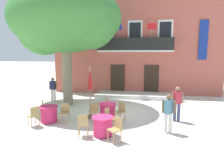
# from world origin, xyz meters

# --- Properties ---
(ground_plane) EXTENTS (120.00, 120.00, 0.00)m
(ground_plane) POSITION_xyz_m (0.00, 0.00, 0.00)
(ground_plane) COLOR silver
(building_facade) EXTENTS (13.00, 5.09, 7.50)m
(building_facade) POSITION_xyz_m (0.84, 6.99, 3.75)
(building_facade) COLOR #BC5B4C
(building_facade) RESTS_ON ground
(entrance_step_platform) EXTENTS (5.49, 1.93, 0.25)m
(entrance_step_platform) POSITION_xyz_m (0.84, 4.03, 0.12)
(entrance_step_platform) COLOR silver
(entrance_step_platform) RESTS_ON ground
(plane_tree) EXTENTS (6.81, 5.98, 7.20)m
(plane_tree) POSITION_xyz_m (-3.18, 1.14, 5.07)
(plane_tree) COLOR #7F755B
(plane_tree) RESTS_ON ground
(cafe_table_near_tree) EXTENTS (0.86, 0.86, 0.76)m
(cafe_table_near_tree) POSITION_xyz_m (-2.74, -2.19, 0.39)
(cafe_table_near_tree) COLOR #E52D66
(cafe_table_near_tree) RESTS_ON ground
(cafe_chair_near_tree_0) EXTENTS (0.56, 0.56, 0.91)m
(cafe_chair_near_tree_0) POSITION_xyz_m (-3.11, -2.85, 0.53)
(cafe_chair_near_tree_0) COLOR tan
(cafe_chair_near_tree_0) RESTS_ON ground
(cafe_chair_near_tree_1) EXTENTS (0.41, 0.41, 0.91)m
(cafe_chair_near_tree_1) POSITION_xyz_m (-1.99, -2.13, 0.53)
(cafe_chair_near_tree_1) COLOR tan
(cafe_chair_near_tree_1) RESTS_ON ground
(cafe_chair_near_tree_2) EXTENTS (0.56, 0.56, 0.91)m
(cafe_chair_near_tree_2) POSITION_xyz_m (-3.23, -1.62, 0.53)
(cafe_chair_near_tree_2) COLOR tan
(cafe_chair_near_tree_2) RESTS_ON ground
(cafe_table_middle) EXTENTS (0.86, 0.86, 0.76)m
(cafe_table_middle) POSITION_xyz_m (-0.13, -1.26, 0.39)
(cafe_table_middle) COLOR #E52D66
(cafe_table_middle) RESTS_ON ground
(cafe_chair_middle_0) EXTENTS (0.56, 0.56, 0.91)m
(cafe_chair_middle_0) POSITION_xyz_m (-0.67, -1.79, 0.53)
(cafe_chair_middle_0) COLOR tan
(cafe_chair_middle_0) RESTS_ON ground
(cafe_chair_middle_1) EXTENTS (0.55, 0.55, 0.91)m
(cafe_chair_middle_1) POSITION_xyz_m (0.56, -1.57, 0.53)
(cafe_chair_middle_1) COLOR tan
(cafe_chair_middle_1) RESTS_ON ground
(cafe_chair_middle_2) EXTENTS (0.40, 0.40, 0.91)m
(cafe_chair_middle_2) POSITION_xyz_m (-0.20, -0.51, 0.53)
(cafe_chair_middle_2) COLOR tan
(cafe_chair_middle_2) RESTS_ON ground
(cafe_table_front) EXTENTS (0.86, 0.86, 0.76)m
(cafe_table_front) POSITION_xyz_m (0.06, -3.34, 0.39)
(cafe_table_front) COLOR #E52D66
(cafe_table_front) RESTS_ON ground
(cafe_chair_front_0) EXTENTS (0.49, 0.49, 0.91)m
(cafe_chair_front_0) POSITION_xyz_m (0.19, -2.60, 0.53)
(cafe_chair_front_0) COLOR tan
(cafe_chair_front_0) RESTS_ON ground
(cafe_chair_front_1) EXTENTS (0.48, 0.48, 0.91)m
(cafe_chair_front_1) POSITION_xyz_m (-0.65, -3.59, 0.53)
(cafe_chair_front_1) COLOR tan
(cafe_chair_front_1) RESTS_ON ground
(cafe_chair_front_2) EXTENTS (0.57, 0.57, 0.91)m
(cafe_chair_front_2) POSITION_xyz_m (0.65, -3.81, 0.53)
(cafe_chair_front_2) COLOR tan
(cafe_chair_front_2) RESTS_ON ground
(cafe_umbrella) EXTENTS (0.44, 0.44, 2.55)m
(cafe_umbrella) POSITION_xyz_m (-1.01, -1.22, 1.67)
(cafe_umbrella) COLOR #997A56
(cafe_umbrella) RESTS_ON ground
(pedestrian_near_entrance) EXTENTS (0.53, 0.40, 1.60)m
(pedestrian_near_entrance) POSITION_xyz_m (2.60, -2.64, 0.90)
(pedestrian_near_entrance) COLOR silver
(pedestrian_near_entrance) RESTS_ON ground
(pedestrian_mid_plaza) EXTENTS (0.53, 0.40, 1.66)m
(pedestrian_mid_plaza) POSITION_xyz_m (3.16, -1.12, 0.94)
(pedestrian_mid_plaza) COLOR #384260
(pedestrian_mid_plaza) RESTS_ON ground
(pedestrian_by_tree) EXTENTS (0.53, 0.23, 1.61)m
(pedestrian_by_tree) POSITION_xyz_m (-4.33, 1.68, 0.91)
(pedestrian_by_tree) COLOR silver
(pedestrian_by_tree) RESTS_ON ground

